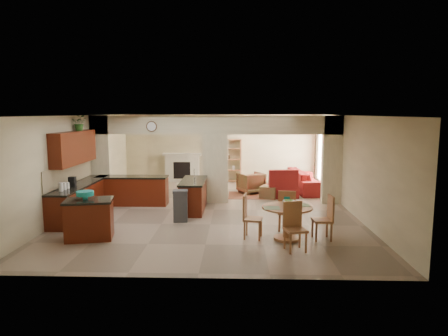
{
  "coord_description": "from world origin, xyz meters",
  "views": [
    {
      "loc": [
        0.68,
        -11.65,
        2.88
      ],
      "look_at": [
        0.3,
        0.3,
        1.22
      ],
      "focal_mm": 32.0,
      "sensor_mm": 36.0,
      "label": 1
    }
  ],
  "objects_px": {
    "kitchen_island": "(89,219)",
    "sofa": "(307,180)",
    "armchair": "(251,183)",
    "dining_table": "(287,218)"
  },
  "relations": [
    {
      "from": "dining_table",
      "to": "kitchen_island",
      "type": "bearing_deg",
      "value": -179.12
    },
    {
      "from": "dining_table",
      "to": "sofa",
      "type": "relative_size",
      "value": 0.43
    },
    {
      "from": "kitchen_island",
      "to": "sofa",
      "type": "height_order",
      "value": "kitchen_island"
    },
    {
      "from": "sofa",
      "to": "armchair",
      "type": "distance_m",
      "value": 2.16
    },
    {
      "from": "armchair",
      "to": "dining_table",
      "type": "bearing_deg",
      "value": 68.63
    },
    {
      "from": "kitchen_island",
      "to": "dining_table",
      "type": "bearing_deg",
      "value": -10.58
    },
    {
      "from": "sofa",
      "to": "armchair",
      "type": "bearing_deg",
      "value": 97.3
    },
    {
      "from": "dining_table",
      "to": "armchair",
      "type": "relative_size",
      "value": 1.38
    },
    {
      "from": "dining_table",
      "to": "sofa",
      "type": "distance_m",
      "value": 6.0
    },
    {
      "from": "kitchen_island",
      "to": "armchair",
      "type": "bearing_deg",
      "value": 42.66
    }
  ]
}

